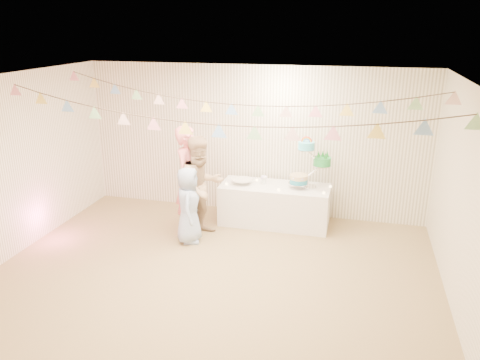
% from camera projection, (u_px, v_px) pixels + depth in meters
% --- Properties ---
extents(floor, '(6.00, 6.00, 0.00)m').
position_uv_depth(floor, '(211.00, 278.00, 6.27)').
color(floor, olive).
rests_on(floor, ground).
extents(ceiling, '(6.00, 6.00, 0.00)m').
position_uv_depth(ceiling, '(206.00, 82.00, 5.44)').
color(ceiling, white).
rests_on(ceiling, ground).
extents(back_wall, '(6.00, 6.00, 0.00)m').
position_uv_depth(back_wall, '(253.00, 141.00, 8.15)').
color(back_wall, white).
rests_on(back_wall, ground).
extents(front_wall, '(6.00, 6.00, 0.00)m').
position_uv_depth(front_wall, '(107.00, 293.00, 3.56)').
color(front_wall, white).
rests_on(front_wall, ground).
extents(left_wall, '(5.00, 5.00, 0.00)m').
position_uv_depth(left_wall, '(5.00, 169.00, 6.56)').
color(left_wall, white).
rests_on(left_wall, ground).
extents(right_wall, '(5.00, 5.00, 0.00)m').
position_uv_depth(right_wall, '(468.00, 210.00, 5.15)').
color(right_wall, white).
rests_on(right_wall, ground).
extents(table, '(1.81, 0.72, 0.68)m').
position_uv_depth(table, '(275.00, 205.00, 7.89)').
color(table, silver).
rests_on(table, floor).
extents(cake_stand, '(0.72, 0.42, 0.80)m').
position_uv_depth(cake_stand, '(310.00, 160.00, 7.55)').
color(cake_stand, silver).
rests_on(cake_stand, table).
extents(cake_bottom, '(0.31, 0.31, 0.15)m').
position_uv_depth(cake_bottom, '(299.00, 179.00, 7.63)').
color(cake_bottom, teal).
rests_on(cake_bottom, cake_stand).
extents(cake_middle, '(0.27, 0.27, 0.22)m').
position_uv_depth(cake_middle, '(321.00, 162.00, 7.60)').
color(cake_middle, '#1D8537').
rests_on(cake_middle, cake_stand).
extents(cake_top_tier, '(0.25, 0.25, 0.19)m').
position_uv_depth(cake_top_tier, '(307.00, 147.00, 7.46)').
color(cake_top_tier, '#49CEE5').
rests_on(cake_top_tier, cake_stand).
extents(platter, '(0.35, 0.35, 0.02)m').
position_uv_depth(platter, '(242.00, 179.00, 7.84)').
color(platter, white).
rests_on(platter, table).
extents(posy, '(0.13, 0.13, 0.15)m').
position_uv_depth(posy, '(264.00, 176.00, 7.83)').
color(posy, white).
rests_on(posy, table).
extents(person_adult_a, '(0.47, 0.67, 1.74)m').
position_uv_depth(person_adult_a, '(190.00, 179.00, 7.50)').
color(person_adult_a, pink).
rests_on(person_adult_a, floor).
extents(person_adult_b, '(0.97, 1.00, 1.63)m').
position_uv_depth(person_adult_b, '(201.00, 187.00, 7.33)').
color(person_adult_b, tan).
rests_on(person_adult_b, floor).
extents(person_child, '(0.51, 0.66, 1.21)m').
position_uv_depth(person_child, '(189.00, 205.00, 7.16)').
color(person_child, '#98AFD7').
rests_on(person_child, floor).
extents(bunting_back, '(5.60, 1.10, 0.40)m').
position_uv_depth(bunting_back, '(231.00, 91.00, 6.53)').
color(bunting_back, pink).
rests_on(bunting_back, ceiling).
extents(bunting_front, '(5.60, 0.90, 0.36)m').
position_uv_depth(bunting_front, '(201.00, 109.00, 5.34)').
color(bunting_front, '#72A5E5').
rests_on(bunting_front, ceiling).
extents(tealight_0, '(0.04, 0.04, 0.03)m').
position_uv_depth(tealight_0, '(226.00, 184.00, 7.82)').
color(tealight_0, '#FFD88C').
rests_on(tealight_0, table).
extents(tealight_1, '(0.04, 0.04, 0.03)m').
position_uv_depth(tealight_1, '(257.00, 180.00, 8.02)').
color(tealight_1, '#FFD88C').
rests_on(tealight_1, table).
extents(tealight_2, '(0.04, 0.04, 0.03)m').
position_uv_depth(tealight_2, '(279.00, 190.00, 7.55)').
color(tealight_2, '#FFD88C').
rests_on(tealight_2, table).
extents(tealight_3, '(0.04, 0.04, 0.03)m').
position_uv_depth(tealight_3, '(298.00, 182.00, 7.89)').
color(tealight_3, '#FFD88C').
rests_on(tealight_3, table).
extents(tealight_4, '(0.04, 0.04, 0.03)m').
position_uv_depth(tealight_4, '(324.00, 193.00, 7.42)').
color(tealight_4, '#FFD88C').
rests_on(tealight_4, table).
extents(tealight_5, '(0.04, 0.04, 0.03)m').
position_uv_depth(tealight_5, '(330.00, 186.00, 7.70)').
color(tealight_5, '#FFD88C').
rests_on(tealight_5, table).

